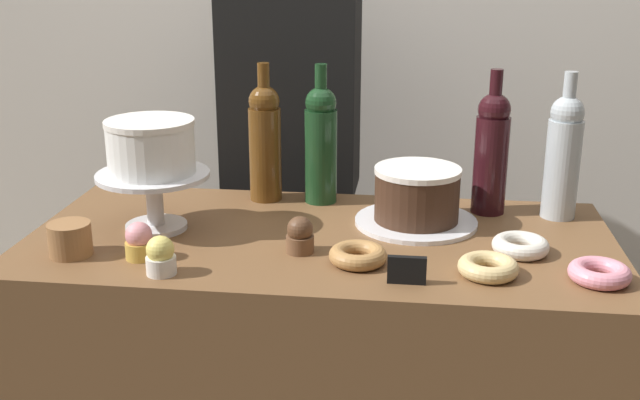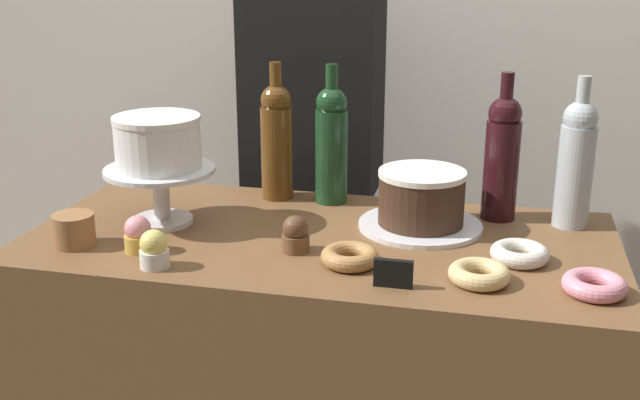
# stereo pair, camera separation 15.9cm
# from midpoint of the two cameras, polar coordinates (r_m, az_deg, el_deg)

# --- Properties ---
(back_wall) EXTENTS (6.00, 0.05, 2.60)m
(back_wall) POSITION_cam_midpoint_polar(r_m,az_deg,el_deg) (2.38, 0.75, 13.59)
(back_wall) COLOR silver
(back_wall) RESTS_ON ground_plane
(cake_stand_pedestal) EXTENTS (0.24, 0.24, 0.13)m
(cake_stand_pedestal) POSITION_cam_midpoint_polar(r_m,az_deg,el_deg) (1.69, -14.75, 0.68)
(cake_stand_pedestal) COLOR silver
(cake_stand_pedestal) RESTS_ON display_counter
(white_layer_cake) EXTENTS (0.19, 0.19, 0.11)m
(white_layer_cake) POSITION_cam_midpoint_polar(r_m,az_deg,el_deg) (1.66, -15.02, 3.84)
(white_layer_cake) COLOR white
(white_layer_cake) RESTS_ON cake_stand_pedestal
(silver_serving_platter) EXTENTS (0.27, 0.27, 0.01)m
(silver_serving_platter) POSITION_cam_midpoint_polar(r_m,az_deg,el_deg) (1.69, 4.42, -1.65)
(silver_serving_platter) COLOR white
(silver_serving_platter) RESTS_ON display_counter
(chocolate_round_cake) EXTENTS (0.19, 0.19, 0.12)m
(chocolate_round_cake) POSITION_cam_midpoint_polar(r_m,az_deg,el_deg) (1.67, 4.47, 0.41)
(chocolate_round_cake) COLOR #3D2619
(chocolate_round_cake) RESTS_ON silver_serving_platter
(wine_bottle_clear) EXTENTS (0.08, 0.08, 0.33)m
(wine_bottle_clear) POSITION_cam_midpoint_polar(r_m,az_deg,el_deg) (1.75, 15.04, 3.23)
(wine_bottle_clear) COLOR #B2BCC1
(wine_bottle_clear) RESTS_ON display_counter
(wine_bottle_dark_red) EXTENTS (0.08, 0.08, 0.33)m
(wine_bottle_dark_red) POSITION_cam_midpoint_polar(r_m,az_deg,el_deg) (1.75, 10.00, 3.57)
(wine_bottle_dark_red) COLOR black
(wine_bottle_dark_red) RESTS_ON display_counter
(wine_bottle_green) EXTENTS (0.08, 0.08, 0.33)m
(wine_bottle_green) POSITION_cam_midpoint_polar(r_m,az_deg,el_deg) (1.80, -2.48, 4.25)
(wine_bottle_green) COLOR #193D1E
(wine_bottle_green) RESTS_ON display_counter
(wine_bottle_amber) EXTENTS (0.08, 0.08, 0.33)m
(wine_bottle_amber) POSITION_cam_midpoint_polar(r_m,az_deg,el_deg) (1.83, -6.58, 4.36)
(wine_bottle_amber) COLOR #5B3814
(wine_bottle_amber) RESTS_ON display_counter
(cupcake_chocolate) EXTENTS (0.06, 0.06, 0.07)m
(cupcake_chocolate) POSITION_cam_midpoint_polar(r_m,az_deg,el_deg) (1.53, -4.48, -2.68)
(cupcake_chocolate) COLOR brown
(cupcake_chocolate) RESTS_ON display_counter
(cupcake_strawberry) EXTENTS (0.06, 0.06, 0.07)m
(cupcake_strawberry) POSITION_cam_midpoint_polar(r_m,az_deg,el_deg) (1.55, -16.07, -3.02)
(cupcake_strawberry) COLOR gold
(cupcake_strawberry) RESTS_ON display_counter
(cupcake_lemon) EXTENTS (0.06, 0.06, 0.07)m
(cupcake_lemon) POSITION_cam_midpoint_polar(r_m,az_deg,el_deg) (1.47, -14.74, -4.10)
(cupcake_lemon) COLOR white
(cupcake_lemon) RESTS_ON display_counter
(donut_maple) EXTENTS (0.11, 0.11, 0.03)m
(donut_maple) POSITION_cam_midpoint_polar(r_m,az_deg,el_deg) (1.48, -0.27, -4.16)
(donut_maple) COLOR #B27F47
(donut_maple) RESTS_ON display_counter
(donut_sugar) EXTENTS (0.11, 0.11, 0.03)m
(donut_sugar) POSITION_cam_midpoint_polar(r_m,az_deg,el_deg) (1.56, 11.75, -3.37)
(donut_sugar) COLOR silver
(donut_sugar) RESTS_ON display_counter
(donut_pink) EXTENTS (0.11, 0.11, 0.03)m
(donut_pink) POSITION_cam_midpoint_polar(r_m,az_deg,el_deg) (1.46, 17.02, -5.23)
(donut_pink) COLOR pink
(donut_pink) RESTS_ON display_counter
(donut_glazed) EXTENTS (0.11, 0.11, 0.03)m
(donut_glazed) POSITION_cam_midpoint_polar(r_m,az_deg,el_deg) (1.44, 9.22, -4.97)
(donut_glazed) COLOR #E0C17F
(donut_glazed) RESTS_ON display_counter
(cookie_stack) EXTENTS (0.08, 0.08, 0.07)m
(cookie_stack) POSITION_cam_midpoint_polar(r_m,az_deg,el_deg) (1.61, -20.68, -2.77)
(cookie_stack) COLOR olive
(cookie_stack) RESTS_ON display_counter
(price_sign_chalkboard) EXTENTS (0.07, 0.01, 0.05)m
(price_sign_chalkboard) POSITION_cam_midpoint_polar(r_m,az_deg,el_deg) (1.39, 3.17, -5.25)
(price_sign_chalkboard) COLOR black
(price_sign_chalkboard) RESTS_ON display_counter
(barista_figure) EXTENTS (0.36, 0.22, 1.60)m
(barista_figure) POSITION_cam_midpoint_polar(r_m,az_deg,el_deg) (2.17, -4.16, 0.66)
(barista_figure) COLOR black
(barista_figure) RESTS_ON ground_plane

